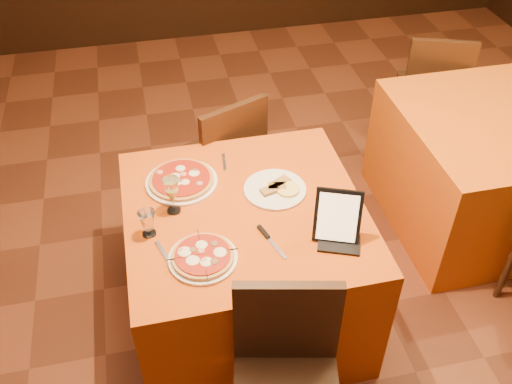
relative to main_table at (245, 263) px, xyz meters
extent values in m
cube|color=#5E2D19|center=(0.37, -0.12, -0.38)|extent=(6.00, 7.00, 0.01)
cube|color=#BF4A0C|center=(0.00, 0.00, 0.00)|extent=(1.10, 1.10, 0.75)
cube|color=#D25A0D|center=(1.58, 0.43, 0.00)|extent=(1.10, 1.10, 0.75)
cylinder|color=white|center=(-0.23, -0.27, 0.38)|extent=(0.29, 0.29, 0.01)
cylinder|color=#AD4C23|center=(-0.23, -0.27, 0.40)|extent=(0.26, 0.26, 0.02)
cylinder|color=white|center=(-0.26, 0.25, 0.38)|extent=(0.35, 0.35, 0.01)
cylinder|color=#AD4C23|center=(-0.26, 0.25, 0.40)|extent=(0.31, 0.31, 0.02)
cylinder|color=white|center=(0.17, 0.09, 0.38)|extent=(0.30, 0.30, 0.01)
cylinder|color=olive|center=(0.17, 0.09, 0.40)|extent=(0.19, 0.19, 0.02)
cube|color=black|center=(0.35, -0.26, 0.49)|extent=(0.22, 0.17, 0.24)
cube|color=#BCBBC2|center=(0.08, -0.25, 0.38)|extent=(0.07, 0.19, 0.01)
cube|color=silver|center=(-0.39, -0.20, 0.38)|extent=(0.07, 0.16, 0.01)
cube|color=#B1B0B7|center=(-0.03, 0.36, 0.38)|extent=(0.03, 0.14, 0.01)
camera|label=1|loc=(-0.37, -1.90, 2.15)|focal=40.00mm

